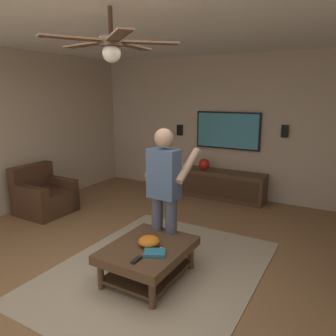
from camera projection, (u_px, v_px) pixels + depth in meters
ground_plane at (118, 288)px, 3.44m from camera, size 8.89×8.89×0.00m
wall_back_tv at (236, 127)px, 6.30m from camera, size 0.10×6.26×2.76m
ceiling_slab at (106, 1)px, 2.81m from camera, size 7.61×6.26×0.10m
area_rug at (158, 270)px, 3.78m from camera, size 2.79×2.20×0.01m
armchair at (44, 197)px, 5.57m from camera, size 0.80×0.81×0.82m
coffee_table at (148, 254)px, 3.54m from camera, size 1.00×0.80×0.40m
media_console at (221, 185)px, 6.33m from camera, size 0.45×1.70×0.55m
tv at (228, 131)px, 6.30m from camera, size 0.05×1.29×0.72m
person_standing at (165, 188)px, 3.81m from camera, size 0.55×0.55×1.64m
bowl at (149, 241)px, 3.50m from camera, size 0.23×0.23×0.11m
remote_white at (159, 251)px, 3.36m from camera, size 0.15×0.05×0.02m
remote_black at (136, 260)px, 3.19m from camera, size 0.15×0.05×0.02m
book at (155, 253)px, 3.32m from camera, size 0.24×0.27×0.04m
vase_round at (204, 164)px, 6.39m from camera, size 0.22×0.22×0.22m
wall_speaker_left at (285, 131)px, 5.78m from camera, size 0.06×0.12×0.22m
wall_speaker_right at (180, 130)px, 6.84m from camera, size 0.06×0.12×0.22m
ceiling_fan at (112, 45)px, 2.79m from camera, size 1.16×1.10×0.46m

